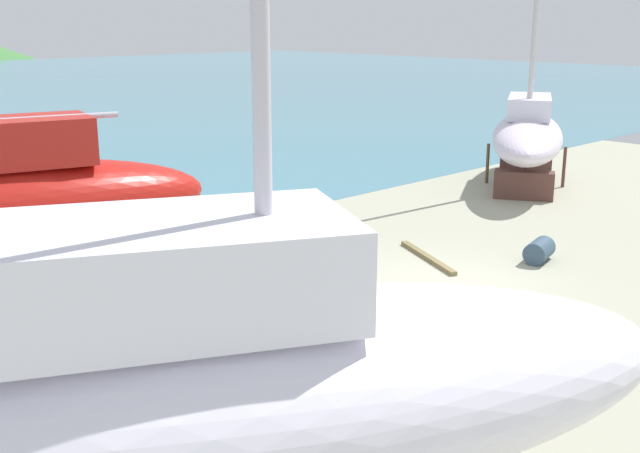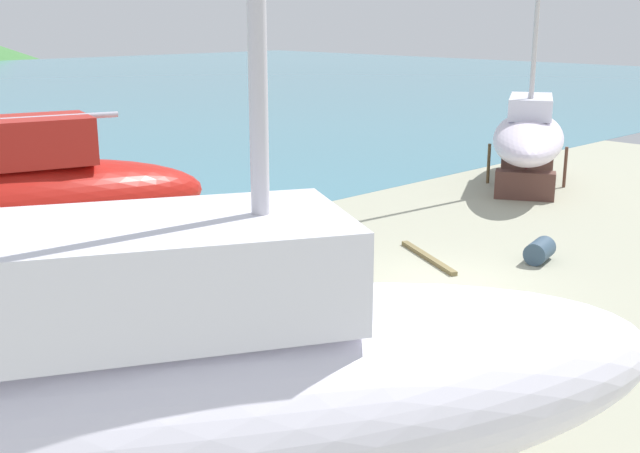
% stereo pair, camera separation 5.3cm
% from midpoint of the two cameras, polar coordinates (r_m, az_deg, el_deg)
% --- Properties ---
extents(ground_plane, '(47.79, 47.79, 0.00)m').
position_cam_midpoint_polar(ground_plane, '(16.55, 20.21, -7.41)').
color(ground_plane, '#A7A78F').
extents(sailboat_far_slipway, '(9.33, 6.93, 14.87)m').
position_cam_midpoint_polar(sailboat_far_slipway, '(29.88, 15.08, 6.48)').
color(sailboat_far_slipway, brown).
rests_on(sailboat_far_slipway, ground).
extents(sailboat_large_starboard, '(10.81, 7.81, 15.98)m').
position_cam_midpoint_polar(sailboat_large_starboard, '(8.32, -7.84, -11.87)').
color(sailboat_large_starboard, brown).
rests_on(sailboat_large_starboard, ground).
extents(barrel_tipped_center, '(0.98, 0.78, 0.60)m').
position_cam_midpoint_polar(barrel_tipped_center, '(17.61, -3.94, -4.09)').
color(barrel_tipped_center, brown).
rests_on(barrel_tipped_center, ground).
extents(barrel_rust_near, '(1.05, 0.78, 0.58)m').
position_cam_midpoint_polar(barrel_rust_near, '(20.71, 15.86, -1.72)').
color(barrel_rust_near, '#364D62').
rests_on(barrel_rust_near, ground).
extents(timber_long_fore, '(1.39, 2.68, 0.11)m').
position_cam_midpoint_polar(timber_long_fore, '(20.36, 7.98, -2.26)').
color(timber_long_fore, olive).
rests_on(timber_long_fore, ground).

